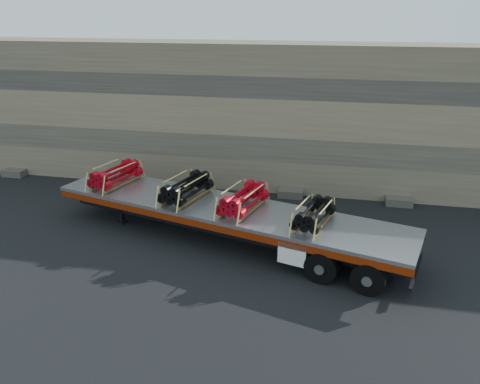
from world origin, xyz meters
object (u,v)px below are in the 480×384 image
object	(u,v)px
trailer	(224,223)
bundle_front	(116,175)
bundle_midrear	(243,200)
bundle_rear	(314,215)
bundle_midfront	(186,189)

from	to	relation	value
trailer	bundle_front	xyz separation A→B (m)	(-5.11, 1.40, 1.12)
bundle_midrear	bundle_rear	distance (m)	2.76
bundle_front	bundle_midfront	world-z (taller)	bundle_midfront
trailer	bundle_midfront	world-z (taller)	bundle_midfront
bundle_midrear	bundle_rear	size ratio (longest dim) A/B	1.12
trailer	bundle_front	world-z (taller)	bundle_front
bundle_midfront	bundle_front	bearing A→B (deg)	180.00
bundle_midrear	bundle_rear	bearing A→B (deg)	0.00
bundle_front	bundle_rear	size ratio (longest dim) A/B	1.12
bundle_midrear	bundle_rear	xyz separation A→B (m)	(2.67, -0.73, -0.04)
bundle_midfront	bundle_midrear	bearing A→B (deg)	-0.00
trailer	bundle_rear	size ratio (longest dim) A/B	7.06
trailer	bundle_front	bearing A→B (deg)	180.00
bundle_front	bundle_rear	world-z (taller)	bundle_front
bundle_midfront	bundle_midrear	xyz separation A→B (m)	(2.41, -0.66, -0.01)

